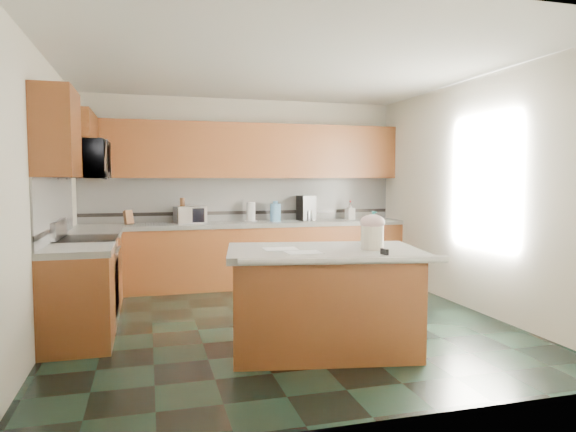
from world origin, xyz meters
name	(u,v)px	position (x,y,z in m)	size (l,w,h in m)	color
floor	(283,323)	(0.00, 0.00, 0.00)	(4.60, 4.60, 0.00)	black
ceiling	(283,65)	(0.00, 0.00, 2.70)	(4.60, 4.60, 0.00)	white
wall_back	(243,192)	(0.00, 2.32, 1.35)	(4.60, 0.04, 2.70)	white
wall_front	(380,209)	(0.00, -2.32, 1.35)	(4.60, 0.04, 2.70)	white
wall_left	(41,199)	(-2.32, 0.00, 1.35)	(0.04, 4.60, 2.70)	white
wall_right	(475,195)	(2.32, 0.00, 1.35)	(0.04, 4.60, 2.70)	white
back_base_cab	(247,256)	(0.00, 2.00, 0.43)	(4.60, 0.60, 0.86)	black
back_countertop	(247,224)	(0.00, 2.00, 0.89)	(4.60, 0.64, 0.06)	white
back_upper_cab	(245,151)	(0.00, 2.13, 1.94)	(4.60, 0.33, 0.78)	black
back_backsplash	(243,199)	(0.00, 2.29, 1.24)	(4.60, 0.02, 0.63)	silver
back_accent_band	(244,213)	(0.00, 2.28, 1.04)	(4.60, 0.01, 0.05)	black
left_base_cab_rear	(94,271)	(-2.00, 1.29, 0.43)	(0.60, 0.82, 0.86)	black
left_counter_rear	(93,233)	(-2.00, 1.29, 0.89)	(0.64, 0.82, 0.06)	white
left_base_cab_front	(78,300)	(-2.00, -0.24, 0.43)	(0.60, 0.72, 0.86)	black
left_counter_front	(76,250)	(-2.00, -0.24, 0.89)	(0.64, 0.72, 0.06)	white
left_backsplash	(56,208)	(-2.29, 0.55, 1.24)	(0.02, 2.30, 0.63)	silver
left_accent_band	(57,227)	(-2.28, 0.55, 1.04)	(0.01, 2.30, 0.05)	black
left_upper_cab_rear	(80,145)	(-2.13, 1.42, 1.94)	(0.33, 1.09, 0.78)	black
left_upper_cab_front	(57,133)	(-2.13, -0.24, 1.94)	(0.33, 0.72, 0.78)	black
range_body	(87,283)	(-2.00, 0.50, 0.44)	(0.60, 0.76, 0.88)	#B7B7BC
range_oven_door	(116,286)	(-1.71, 0.50, 0.40)	(0.02, 0.68, 0.55)	black
range_cooktop	(86,240)	(-2.00, 0.50, 0.90)	(0.62, 0.78, 0.04)	black
range_handle	(118,250)	(-1.68, 0.50, 0.78)	(0.02, 0.02, 0.66)	#B7B7BC
range_backguard	(58,229)	(-2.26, 0.50, 1.02)	(0.06, 0.76, 0.18)	#B7B7BC
microwave	(83,160)	(-2.00, 0.50, 1.73)	(0.73, 0.50, 0.41)	#B7B7BC
island_base	(323,303)	(0.12, -0.93, 0.43)	(1.58, 0.90, 0.86)	black
island_top	(323,252)	(0.12, -0.93, 0.89)	(1.68, 1.00, 0.06)	white
island_bullnose	(344,261)	(0.12, -1.43, 0.89)	(0.06, 0.06, 1.68)	white
treat_jar	(372,238)	(0.52, -1.09, 1.02)	(0.20, 0.20, 0.21)	#F4E7CC
treat_jar_lid	(372,222)	(0.52, -1.09, 1.16)	(0.22, 0.22, 0.13)	beige
treat_jar_knob	(373,217)	(0.52, -1.09, 1.21)	(0.02, 0.02, 0.07)	tan
treat_jar_knob_end_l	(369,217)	(0.48, -1.09, 1.21)	(0.04, 0.04, 0.04)	tan
treat_jar_knob_end_r	(376,217)	(0.55, -1.09, 1.21)	(0.04, 0.04, 0.04)	tan
soap_bottle_island	(373,229)	(0.63, -0.87, 1.08)	(0.12, 0.12, 0.32)	#34ADA9
paper_sheet_a	(304,252)	(-0.12, -1.12, 0.92)	(0.30, 0.22, 0.00)	white
paper_sheet_b	(281,249)	(-0.25, -0.86, 0.92)	(0.29, 0.22, 0.00)	white
clamp_body	(384,253)	(0.48, -1.41, 0.93)	(0.03, 0.09, 0.08)	black
clamp_handle	(387,257)	(0.48, -1.46, 0.91)	(0.01, 0.01, 0.06)	black
knife_block	(128,218)	(-1.62, 2.05, 1.01)	(0.10, 0.09, 0.19)	#472814
utensil_crock	(183,218)	(-0.90, 2.08, 0.99)	(0.12, 0.12, 0.14)	black
utensil_bundle	(182,205)	(-0.90, 2.08, 1.17)	(0.07, 0.07, 0.21)	#472814
toaster_oven	(190,215)	(-0.80, 2.05, 1.04)	(0.41, 0.28, 0.24)	#B7B7BC
toaster_oven_door	(191,215)	(-0.80, 1.92, 1.04)	(0.37, 0.01, 0.20)	black
paper_towel	(251,212)	(0.08, 2.10, 1.06)	(0.12, 0.12, 0.28)	white
paper_towel_base	(251,221)	(0.08, 2.10, 0.93)	(0.19, 0.19, 0.01)	#B7B7BC
water_jug	(275,212)	(0.43, 2.06, 1.05)	(0.16, 0.16, 0.26)	#63A1D8
water_jug_neck	(275,202)	(0.43, 2.06, 1.20)	(0.07, 0.07, 0.04)	#63A1D8
coffee_maker	(306,208)	(0.91, 2.08, 1.11)	(0.22, 0.24, 0.37)	black
coffee_carafe	(307,216)	(0.91, 2.03, 1.00)	(0.15, 0.15, 0.15)	black
soap_bottle_back	(350,211)	(1.60, 2.05, 1.05)	(0.12, 0.12, 0.26)	white
soap_back_cap	(350,201)	(1.60, 2.05, 1.20)	(0.02, 0.02, 0.03)	red
window_light_proxy	(484,182)	(2.29, -0.20, 1.50)	(0.02, 1.40, 1.10)	white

